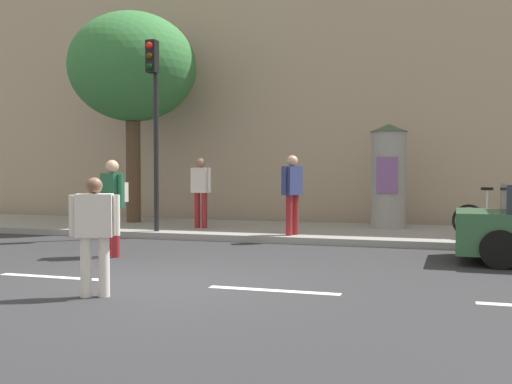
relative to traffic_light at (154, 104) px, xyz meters
name	(u,v)px	position (x,y,z in m)	size (l,w,h in m)	color
ground_plane	(157,284)	(2.69, -5.24, -3.15)	(80.00, 80.00, 0.00)	#2B2B2D
sidewalk_curb	(283,231)	(2.69, 1.76, -3.08)	(36.00, 4.00, 0.15)	gray
lane_markings	(157,283)	(2.69, -5.24, -3.15)	(25.80, 0.16, 0.01)	silver
building_backdrop	(322,79)	(2.69, 6.76, 1.45)	(36.00, 5.00, 9.20)	tan
traffic_light	(154,104)	(0.00, 0.00, 0.00)	(0.24, 0.45, 4.48)	black
poster_column	(389,175)	(5.19, 2.67, -1.67)	(0.96, 0.96, 2.62)	gray
street_tree	(133,68)	(-1.78, 2.24, 1.29)	(3.54, 3.54, 5.83)	#4C3826
pedestrian_with_bag	(95,227)	(2.35, -6.29, -2.27)	(0.59, 0.40, 1.51)	silver
pedestrian_tallest	(113,199)	(0.71, -3.06, -2.08)	(0.56, 0.49, 1.79)	maroon
pedestrian_near_pole	(292,188)	(3.30, 0.22, -1.94)	(0.41, 0.62, 1.78)	maroon
pedestrian_in_dark_shirt	(201,186)	(0.70, 1.18, -1.95)	(0.60, 0.45, 1.76)	maroon
bicycle_leaning	(495,221)	(7.56, 0.71, -2.61)	(1.72, 0.52, 1.09)	black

